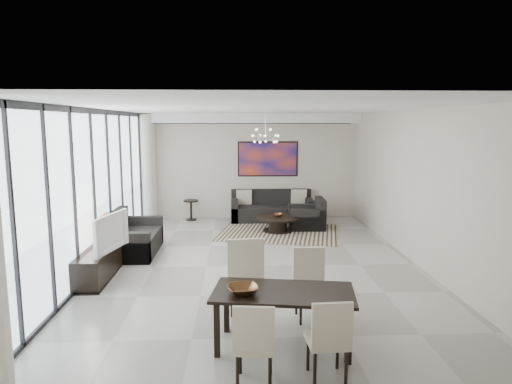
{
  "coord_description": "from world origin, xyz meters",
  "views": [
    {
      "loc": [
        -0.4,
        -8.19,
        2.64
      ],
      "look_at": [
        0.01,
        0.98,
        1.25
      ],
      "focal_mm": 32.0,
      "sensor_mm": 36.0,
      "label": 1
    }
  ],
  "objects": [
    {
      "name": "dining_chair_sw",
      "position": [
        -0.23,
        -3.94,
        0.51
      ],
      "size": [
        0.45,
        0.45,
        0.89
      ],
      "color": "beige",
      "rests_on": "floor"
    },
    {
      "name": "bowl_dining",
      "position": [
        -0.33,
        -3.14,
        0.73
      ],
      "size": [
        0.41,
        0.41,
        0.09
      ],
      "primitive_type": "imported",
      "rotation": [
        0.0,
        0.0,
        0.16
      ],
      "color": "brown",
      "rests_on": "dining_table"
    },
    {
      "name": "window_wall",
      "position": [
        -2.86,
        0.0,
        1.47
      ],
      "size": [
        0.37,
        8.95,
        2.9
      ],
      "color": "silver",
      "rests_on": "floor"
    },
    {
      "name": "loveseat",
      "position": [
        -2.55,
        0.98,
        0.29
      ],
      "size": [
        0.94,
        1.68,
        0.84
      ],
      "color": "black",
      "rests_on": "floor"
    },
    {
      "name": "rug",
      "position": [
        0.64,
        2.6,
        0.01
      ],
      "size": [
        3.18,
        2.68,
        0.01
      ],
      "primitive_type": "cube",
      "rotation": [
        0.0,
        0.0,
        -0.21
      ],
      "color": "black",
      "rests_on": "floor"
    },
    {
      "name": "tv_console",
      "position": [
        -2.76,
        -0.54,
        0.25
      ],
      "size": [
        0.46,
        1.63,
        0.51
      ],
      "primitive_type": "cube",
      "color": "black",
      "rests_on": "floor"
    },
    {
      "name": "chandelier",
      "position": [
        0.3,
        2.5,
        2.35
      ],
      "size": [
        0.66,
        0.66,
        0.71
      ],
      "color": "silver",
      "rests_on": "room_shell"
    },
    {
      "name": "side_table",
      "position": [
        -1.63,
        4.15,
        0.38
      ],
      "size": [
        0.41,
        0.41,
        0.56
      ],
      "color": "black",
      "rests_on": "floor"
    },
    {
      "name": "dining_chair_se",
      "position": [
        0.54,
        -3.89,
        0.51
      ],
      "size": [
        0.43,
        0.43,
        0.9
      ],
      "color": "beige",
      "rests_on": "floor"
    },
    {
      "name": "painting",
      "position": [
        0.5,
        4.47,
        1.65
      ],
      "size": [
        1.68,
        0.04,
        0.98
      ],
      "primitive_type": "cube",
      "color": "#C7401B",
      "rests_on": "room_shell"
    },
    {
      "name": "dining_chair_nw",
      "position": [
        -0.26,
        -2.31,
        0.63
      ],
      "size": [
        0.54,
        0.54,
        1.09
      ],
      "color": "beige",
      "rests_on": "floor"
    },
    {
      "name": "dining_table",
      "position": [
        0.15,
        -3.1,
        0.6
      ],
      "size": [
        1.76,
        1.07,
        0.69
      ],
      "color": "black",
      "rests_on": "floor"
    },
    {
      "name": "armchair",
      "position": [
        1.43,
        3.05,
        0.26
      ],
      "size": [
        0.89,
        0.94,
        0.76
      ],
      "color": "black",
      "rests_on": "floor"
    },
    {
      "name": "television",
      "position": [
        -2.6,
        -0.6,
        0.82
      ],
      "size": [
        0.39,
        1.1,
        0.63
      ],
      "primitive_type": "imported",
      "rotation": [
        0.0,
        0.0,
        1.34
      ],
      "color": "gray",
      "rests_on": "tv_console"
    },
    {
      "name": "bowl_coffee",
      "position": [
        0.62,
        2.73,
        0.41
      ],
      "size": [
        0.28,
        0.28,
        0.08
      ],
      "primitive_type": "imported",
      "rotation": [
        0.0,
        0.0,
        0.12
      ],
      "color": "brown",
      "rests_on": "coffee_table"
    },
    {
      "name": "soffit",
      "position": [
        0.0,
        4.3,
        2.77
      ],
      "size": [
        5.98,
        0.4,
        0.26
      ],
      "primitive_type": "cube",
      "color": "white",
      "rests_on": "room_shell"
    },
    {
      "name": "dining_chair_ne",
      "position": [
        0.6,
        -2.26,
        0.55
      ],
      "size": [
        0.45,
        0.45,
        0.95
      ],
      "color": "beige",
      "rests_on": "floor"
    },
    {
      "name": "coffee_table",
      "position": [
        0.63,
        2.73,
        0.21
      ],
      "size": [
        1.05,
        1.05,
        0.37
      ],
      "color": "black",
      "rests_on": "floor"
    },
    {
      "name": "room_shell",
      "position": [
        0.46,
        0.0,
        1.45
      ],
      "size": [
        6.0,
        9.0,
        2.9
      ],
      "color": "#A8A39B",
      "rests_on": "ground"
    },
    {
      "name": "sofa_main",
      "position": [
        0.59,
        4.07,
        0.27
      ],
      "size": [
        2.23,
        0.91,
        0.81
      ],
      "color": "black",
      "rests_on": "floor"
    }
  ]
}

